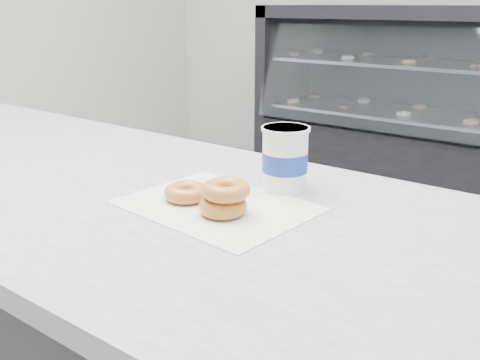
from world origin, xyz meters
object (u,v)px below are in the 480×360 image
object	(u,v)px
donut_stack	(224,198)
coffee_cup	(285,158)
display_case	(443,131)
donut_single	(186,192)
counter	(105,348)

from	to	relation	value
donut_stack	coffee_cup	xyz separation A→B (m)	(0.01, 0.18, 0.03)
display_case	donut_stack	xyz separation A→B (m)	(0.38, -2.72, 0.44)
donut_single	display_case	bearing A→B (deg)	95.88
display_case	counter	bearing A→B (deg)	-90.00
display_case	coffee_cup	distance (m)	2.62
display_case	donut_stack	distance (m)	2.79
display_case	donut_single	distance (m)	2.76
coffee_cup	display_case	bearing A→B (deg)	107.62
counter	donut_stack	world-z (taller)	donut_stack
display_case	coffee_cup	bearing A→B (deg)	-81.16
donut_single	coffee_cup	size ratio (longest dim) A/B	0.66
counter	coffee_cup	size ratio (longest dim) A/B	23.57
counter	donut_stack	distance (m)	0.61
donut_stack	counter	bearing A→B (deg)	179.61
donut_single	coffee_cup	distance (m)	0.21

